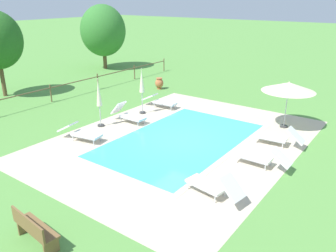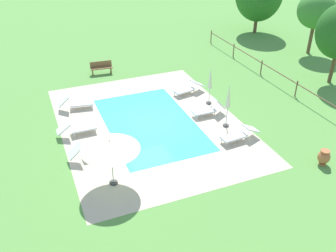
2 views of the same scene
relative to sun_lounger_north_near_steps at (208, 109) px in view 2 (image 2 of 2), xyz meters
name	(u,v)px [view 2 (image 2 of 2)]	position (x,y,z in m)	size (l,w,h in m)	color
ground_plane	(150,123)	(-0.37, -3.36, -0.39)	(160.00, 160.00, 0.00)	#599342
pool_deck_paving	(150,123)	(-0.37, -3.36, -0.39)	(12.38, 9.38, 0.01)	beige
swimming_pool_water	(150,123)	(-0.37, -3.36, -0.39)	(7.59, 4.59, 0.01)	#42CCD6
pool_coping_rim	(150,123)	(-0.37, -3.36, -0.38)	(8.07, 5.07, 0.01)	beige
sun_lounger_north_near_steps	(208,109)	(0.00, 0.00, 0.00)	(0.61, 1.89, 0.96)	white
sun_lounger_north_mid	(90,150)	(1.55, -7.00, -0.01)	(0.76, 2.02, 0.87)	white
sun_lounger_north_far	(188,88)	(-2.94, 0.10, -0.03)	(0.96, 2.13, 0.75)	white
sun_lounger_north_end	(78,128)	(-0.70, -7.16, -0.02)	(0.61, 2.02, 0.82)	white
sun_lounger_south_near_corner	(239,134)	(2.90, 0.21, -0.04)	(0.76, 2.11, 0.71)	white
sun_lounger_south_end	(77,103)	(-3.53, -6.73, -0.01)	(0.90, 2.02, 0.91)	white
patio_umbrella_open_foreground	(110,145)	(3.83, -6.50, 1.58)	(2.44, 2.44, 2.23)	#383838
patio_umbrella_closed_row_west	(228,99)	(1.45, 0.33, 1.23)	(0.32, 0.32, 2.44)	#383838
patio_umbrella_closed_row_mid_west	(210,80)	(-1.24, 0.68, 1.12)	(0.32, 0.32, 2.35)	#383838
wooden_bench_lawn_side	(101,67)	(-8.11, -4.19, 0.08)	(0.58, 1.53, 0.87)	brown
terracotta_urn_near_fence	(324,157)	(6.09, 2.74, 0.02)	(0.55, 0.55, 0.76)	#B7663D
perimeter_fence	(297,86)	(-0.08, 6.08, 0.31)	(22.47, 0.08, 1.05)	brown
tree_centre	(316,10)	(-6.03, 12.06, 2.96)	(2.83, 2.83, 4.73)	brown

